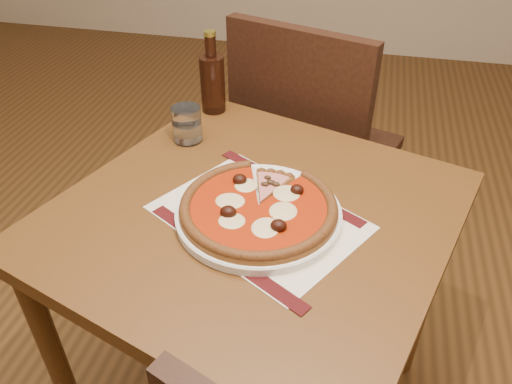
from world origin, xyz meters
The scene contains 8 objects.
table centered at (0.61, 0.01, 0.65)m, with size 1.01×1.01×0.75m.
chair_far centered at (0.66, 0.64, 0.56)m, with size 0.58×0.58×0.97m.
placemat centered at (0.63, -0.02, 0.75)m, with size 0.41×0.29×0.00m, color beige.
plate centered at (0.63, -0.02, 0.76)m, with size 0.35×0.35×0.02m, color white.
pizza centered at (0.63, -0.02, 0.78)m, with size 0.33×0.33×0.04m.
ham_slice centered at (0.64, 0.06, 0.78)m, with size 0.09×0.13×0.02m.
water_glass centered at (0.38, 0.25, 0.80)m, with size 0.08×0.08×0.09m, color white.
bottle centered at (0.39, 0.43, 0.84)m, with size 0.07×0.07×0.23m.
Camera 1 is at (0.81, -0.81, 1.42)m, focal length 35.00 mm.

